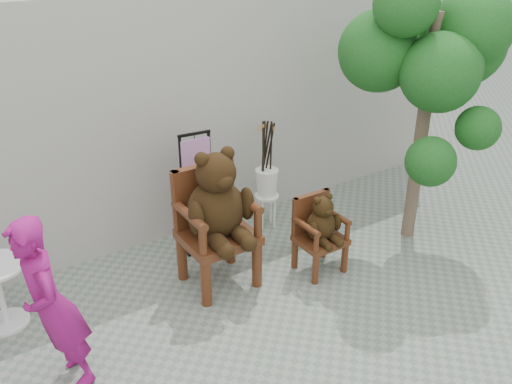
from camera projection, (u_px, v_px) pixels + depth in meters
ground_plane at (303, 346)px, 5.22m from camera, size 60.00×60.00×0.00m
back_wall at (159, 113)px, 6.88m from camera, size 9.00×1.00×3.00m
chair_big at (216, 210)px, 5.78m from camera, size 0.76×0.85×1.61m
chair_small at (320, 226)px, 6.15m from camera, size 0.52×0.52×0.97m
person at (52, 306)px, 4.45m from camera, size 0.41×0.62×1.66m
display_stand at (198, 205)px, 6.60m from camera, size 0.48×0.39×1.51m
stool_bucket at (267, 182)px, 7.05m from camera, size 0.32×0.32×1.45m
tree at (438, 53)px, 6.16m from camera, size 1.87×1.82×3.25m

